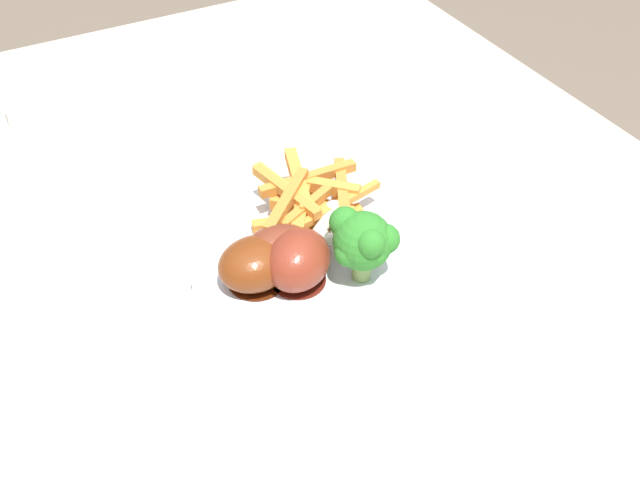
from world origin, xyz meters
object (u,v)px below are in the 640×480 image
chicken_drumstick_near (259,262)px  chicken_drumstick_far (284,249)px  dinner_plate (320,261)px  broccoli_floret_front (362,240)px  carrot_fries_pile (311,201)px  chicken_drumstick_extra (300,257)px  dining_table (323,374)px

chicken_drumstick_near → chicken_drumstick_far: 0.03m
dinner_plate → broccoli_floret_front: size_ratio=3.47×
chicken_drumstick_far → broccoli_floret_front: bearing=-130.0°
carrot_fries_pile → chicken_drumstick_extra: chicken_drumstick_extra is taller
carrot_fries_pile → dining_table: bearing=157.8°
dining_table → chicken_drumstick_extra: chicken_drumstick_extra is taller
carrot_fries_pile → chicken_drumstick_near: bearing=124.2°
chicken_drumstick_near → chicken_drumstick_extra: 0.04m
dining_table → chicken_drumstick_near: bearing=37.3°
dinner_plate → broccoli_floret_front: (-0.04, -0.02, 0.05)m
dining_table → chicken_drumstick_far: chicken_drumstick_far is taller
dinner_plate → chicken_drumstick_extra: size_ratio=2.08×
dining_table → chicken_drumstick_extra: size_ratio=10.80×
dinner_plate → chicken_drumstick_extra: chicken_drumstick_extra is taller
chicken_drumstick_far → chicken_drumstick_near: bearing=101.1°
chicken_drumstick_near → chicken_drumstick_extra: bearing=-113.7°
chicken_drumstick_near → dinner_plate: bearing=-88.1°
dining_table → chicken_drumstick_near: size_ratio=11.04×
broccoli_floret_front → chicken_drumstick_far: broccoli_floret_front is taller
dinner_plate → chicken_drumstick_near: size_ratio=2.13×
dining_table → dinner_plate: (0.05, -0.02, 0.10)m
carrot_fries_pile → chicken_drumstick_near: 0.10m
broccoli_floret_front → carrot_fries_pile: 0.10m
broccoli_floret_front → chicken_drumstick_near: 0.09m
chicken_drumstick_near → chicken_drumstick_far: bearing=-78.9°
dinner_plate → carrot_fries_pile: size_ratio=1.78×
broccoli_floret_front → chicken_drumstick_extra: broccoli_floret_front is taller
dining_table → chicken_drumstick_near: (0.05, 0.04, 0.12)m
dining_table → chicken_drumstick_extra: (0.04, 0.00, 0.13)m
chicken_drumstick_near → chicken_drumstick_far: (0.01, -0.03, 0.00)m
broccoli_floret_front → dinner_plate: bearing=24.1°
chicken_drumstick_near → chicken_drumstick_far: size_ratio=0.98×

